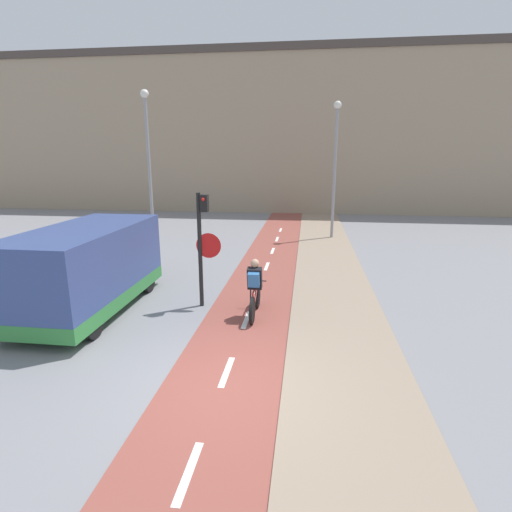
{
  "coord_description": "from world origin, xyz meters",
  "views": [
    {
      "loc": [
        1.42,
        -6.19,
        4.01
      ],
      "look_at": [
        0.0,
        4.87,
        1.2
      ],
      "focal_mm": 28.0,
      "sensor_mm": 36.0,
      "label": 1
    }
  ],
  "objects": [
    {
      "name": "van",
      "position": [
        -4.23,
        3.18,
        1.1
      ],
      "size": [
        2.12,
        4.95,
        2.23
      ],
      "color": "#334784",
      "rests_on": "ground_plane"
    },
    {
      "name": "sidewalk_strip",
      "position": [
        2.28,
        0.0,
        0.03
      ],
      "size": [
        2.4,
        60.0,
        0.05
      ],
      "color": "gray",
      "rests_on": "ground_plane"
    },
    {
      "name": "building_row_background",
      "position": [
        0.0,
        24.67,
        5.59
      ],
      "size": [
        60.0,
        5.2,
        11.16
      ],
      "color": "gray",
      "rests_on": "ground_plane"
    },
    {
      "name": "traffic_light_pole",
      "position": [
        -1.29,
        3.86,
        1.92
      ],
      "size": [
        0.67,
        0.25,
        3.09
      ],
      "color": "black",
      "rests_on": "ground_plane"
    },
    {
      "name": "ground_plane",
      "position": [
        0.0,
        0.0,
        0.0
      ],
      "size": [
        120.0,
        120.0,
        0.0
      ],
      "primitive_type": "plane",
      "color": "gray"
    },
    {
      "name": "street_lamp_far",
      "position": [
        -5.54,
        11.06,
        4.12
      ],
      "size": [
        0.36,
        0.36,
        6.72
      ],
      "color": "gray",
      "rests_on": "ground_plane"
    },
    {
      "name": "street_lamp_sidewalk",
      "position": [
        2.67,
        13.71,
        3.98
      ],
      "size": [
        0.36,
        0.36,
        6.46
      ],
      "color": "gray",
      "rests_on": "ground_plane"
    },
    {
      "name": "bike_lane",
      "position": [
        0.0,
        0.01,
        0.01
      ],
      "size": [
        2.16,
        60.0,
        0.02
      ],
      "color": "brown",
      "rests_on": "ground_plane"
    },
    {
      "name": "cyclist_near",
      "position": [
        0.17,
        3.31,
        0.72
      ],
      "size": [
        0.46,
        1.77,
        1.51
      ],
      "color": "black",
      "rests_on": "ground_plane"
    }
  ]
}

